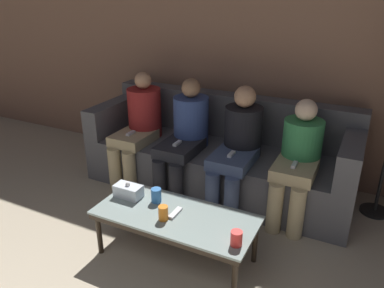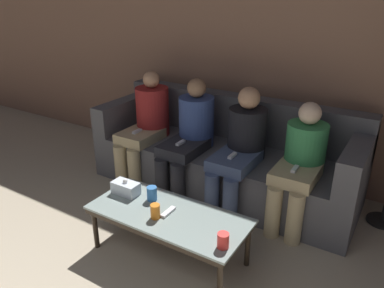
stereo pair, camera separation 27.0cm
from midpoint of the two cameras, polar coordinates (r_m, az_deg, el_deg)
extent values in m
cube|color=#8C6651|center=(4.02, 5.63, 13.73)|extent=(12.00, 0.06, 2.60)
cube|color=#515156|center=(3.83, 1.82, -3.59)|extent=(2.64, 0.91, 0.45)
cube|color=#515156|center=(3.96, 4.07, 4.36)|extent=(2.64, 0.20, 0.45)
cube|color=#515156|center=(4.30, -13.22, 4.37)|extent=(0.18, 0.91, 0.32)
cube|color=#515156|center=(3.40, 21.13, -1.68)|extent=(0.18, 0.91, 0.32)
cube|color=#8C9E99|center=(2.81, -5.34, -10.81)|extent=(1.21, 0.54, 0.02)
cube|color=#2D2319|center=(2.83, -5.32, -11.30)|extent=(1.18, 0.53, 0.04)
cylinder|color=#2D2319|center=(3.08, -16.45, -13.21)|extent=(0.04, 0.04, 0.33)
cylinder|color=#2D2319|center=(2.59, 3.34, -20.25)|extent=(0.04, 0.04, 0.33)
cylinder|color=#2D2319|center=(3.35, -11.44, -9.48)|extent=(0.04, 0.04, 0.33)
cylinder|color=#2D2319|center=(2.90, 6.88, -14.85)|extent=(0.04, 0.04, 0.33)
cylinder|color=#3372BF|center=(2.94, -8.11, -7.80)|extent=(0.08, 0.08, 0.11)
cylinder|color=orange|center=(2.73, -7.28, -10.46)|extent=(0.07, 0.07, 0.11)
cylinder|color=red|center=(2.48, 3.61, -14.23)|extent=(0.08, 0.08, 0.10)
cube|color=silver|center=(3.05, -12.20, -7.08)|extent=(0.22, 0.12, 0.10)
sphere|color=white|center=(3.02, -12.30, -6.06)|extent=(0.04, 0.04, 0.04)
cube|color=white|center=(2.80, -5.36, -10.49)|extent=(0.04, 0.15, 0.02)
cylinder|color=black|center=(3.85, 24.24, -9.35)|extent=(0.26, 0.26, 0.02)
cylinder|color=tan|center=(3.90, -13.60, -3.78)|extent=(0.13, 0.13, 0.45)
cylinder|color=tan|center=(3.79, -11.49, -4.35)|extent=(0.13, 0.13, 0.45)
cube|color=tan|center=(3.89, -10.87, 0.92)|extent=(0.35, 0.45, 0.10)
cylinder|color=maroon|center=(3.99, -9.16, 4.73)|extent=(0.35, 0.35, 0.51)
sphere|color=tan|center=(3.90, -9.48, 9.52)|extent=(0.17, 0.17, 0.17)
cube|color=white|center=(3.84, -11.34, 1.59)|extent=(0.04, 0.12, 0.02)
cylinder|color=#28282D|center=(3.58, -7.12, -5.83)|extent=(0.13, 0.13, 0.45)
cylinder|color=#28282D|center=(3.49, -4.63, -6.49)|extent=(0.13, 0.13, 0.45)
cube|color=#28282D|center=(3.59, -4.03, -0.61)|extent=(0.35, 0.48, 0.10)
cylinder|color=#334784|center=(3.72, -2.24, 3.47)|extent=(0.35, 0.35, 0.49)
sphere|color=#997051|center=(3.62, -2.32, 8.52)|extent=(0.18, 0.18, 0.18)
cube|color=white|center=(3.53, -4.46, 0.07)|extent=(0.04, 0.12, 0.02)
cylinder|color=#47567A|center=(3.33, 0.77, -7.94)|extent=(0.13, 0.13, 0.45)
cylinder|color=#47567A|center=(3.27, 3.65, -8.65)|extent=(0.13, 0.13, 0.45)
cube|color=#47567A|center=(3.37, 3.99, -2.28)|extent=(0.35, 0.49, 0.10)
cylinder|color=black|center=(3.51, 5.63, 1.93)|extent=(0.35, 0.35, 0.47)
sphere|color=tan|center=(3.40, 5.84, 7.17)|extent=(0.20, 0.20, 0.20)
cube|color=white|center=(3.30, 3.70, -1.59)|extent=(0.04, 0.12, 0.02)
cylinder|color=tan|center=(3.22, 10.13, -9.59)|extent=(0.13, 0.13, 0.45)
cylinder|color=tan|center=(3.18, 13.27, -10.27)|extent=(0.13, 0.13, 0.45)
cube|color=tan|center=(3.25, 13.11, -3.87)|extent=(0.34, 0.44, 0.10)
cylinder|color=#388E51|center=(3.38, 14.26, 0.07)|extent=(0.34, 0.34, 0.42)
sphere|color=beige|center=(3.28, 14.78, 5.01)|extent=(0.19, 0.19, 0.19)
cube|color=white|center=(3.18, 13.02, -3.15)|extent=(0.04, 0.12, 0.02)
camera|label=1|loc=(0.13, -92.44, -1.03)|focal=35.00mm
camera|label=2|loc=(0.13, 87.56, 1.03)|focal=35.00mm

